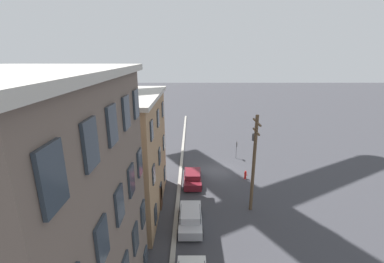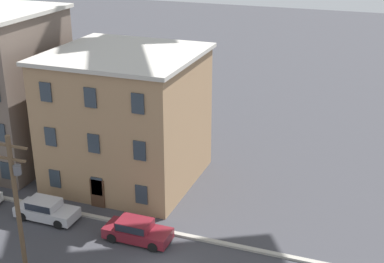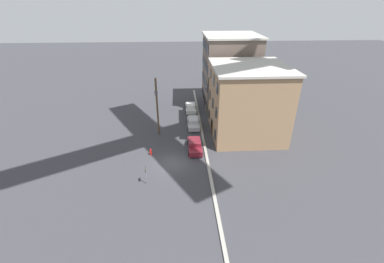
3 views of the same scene
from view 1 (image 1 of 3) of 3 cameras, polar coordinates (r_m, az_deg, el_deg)
ground_plane at (r=31.32m, az=5.83°, el=-8.61°), size 200.00×200.00×0.00m
kerb_strip at (r=31.15m, az=-2.52°, el=-8.52°), size 56.00×0.36×0.16m
apartment_corner at (r=13.20m, az=-35.89°, el=-18.30°), size 10.42×9.58×12.90m
apartment_midblock at (r=23.36m, az=-19.65°, el=-4.78°), size 11.05×10.49×10.34m
car_silver at (r=21.86m, az=-0.35°, el=-18.50°), size 4.40×1.92×1.43m
car_maroon at (r=27.95m, az=0.15°, el=-10.09°), size 4.40×1.92×1.43m
caution_sign at (r=34.57m, az=9.86°, el=-3.44°), size 0.86×0.08×2.41m
utility_pole at (r=22.48m, az=13.62°, el=-5.87°), size 2.40×0.44×8.71m
fire_hydrant at (r=29.65m, az=11.78°, el=-9.39°), size 0.24×0.34×0.96m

